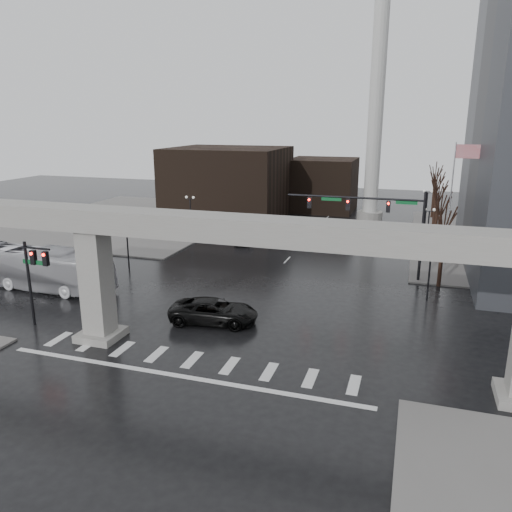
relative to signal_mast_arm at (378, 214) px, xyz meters
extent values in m
plane|color=black|center=(-8.99, -18.80, -5.83)|extent=(160.00, 160.00, 0.00)
cube|color=slate|center=(-34.99, 17.20, -5.75)|extent=(28.00, 36.00, 0.15)
cube|color=gray|center=(-8.99, -18.80, 2.17)|extent=(48.00, 2.20, 1.40)
cube|color=gray|center=(-15.99, -18.80, -2.18)|extent=(1.60, 1.60, 7.30)
cube|color=gray|center=(-15.99, -18.80, -5.58)|extent=(2.60, 2.60, 0.50)
cube|color=black|center=(-22.99, 23.20, -0.83)|extent=(16.00, 14.00, 10.00)
cube|color=black|center=(-10.99, 33.20, -1.83)|extent=(10.00, 10.00, 8.00)
cylinder|color=#BAB9B5|center=(-2.99, 27.20, 9.17)|extent=(2.00, 2.00, 30.00)
cylinder|color=gray|center=(-2.99, 27.20, -5.23)|extent=(3.60, 3.60, 1.20)
cylinder|color=black|center=(3.81, 0.00, -1.83)|extent=(0.24, 0.24, 8.00)
cylinder|color=black|center=(-2.19, 0.00, 1.37)|extent=(12.00, 0.18, 0.18)
cube|color=black|center=(0.81, 0.00, 0.72)|extent=(0.35, 0.30, 1.00)
cube|color=black|center=(-2.69, 0.00, 0.72)|extent=(0.35, 0.30, 1.00)
cube|color=black|center=(-6.19, 0.00, 0.72)|extent=(0.35, 0.30, 1.00)
sphere|color=#FF0C05|center=(0.81, -0.18, 1.02)|extent=(0.20, 0.20, 0.20)
cube|color=#0C5A29|center=(2.31, 0.00, 1.17)|extent=(1.80, 0.05, 0.35)
cube|color=#0C5A29|center=(-4.19, 0.00, 1.17)|extent=(1.80, 0.05, 0.35)
cylinder|color=black|center=(-21.79, -18.30, -2.83)|extent=(0.20, 0.20, 6.00)
cylinder|color=black|center=(-20.79, -18.30, -0.23)|extent=(2.00, 0.14, 0.14)
cube|color=black|center=(-21.19, -18.30, -0.88)|extent=(0.35, 0.30, 1.00)
cube|color=black|center=(-20.19, -18.30, -0.88)|extent=(0.35, 0.30, 1.00)
cube|color=#0C5A29|center=(-21.29, -18.30, -1.23)|extent=(1.60, 0.05, 0.30)
cylinder|color=silver|center=(6.01, 3.20, 0.17)|extent=(0.12, 0.12, 12.00)
cube|color=red|center=(7.01, 3.20, 5.37)|extent=(2.00, 0.03, 1.20)
cylinder|color=black|center=(4.51, -4.80, -3.43)|extent=(0.14, 0.14, 4.80)
cube|color=black|center=(4.51, -4.80, -1.08)|extent=(0.90, 0.06, 0.06)
sphere|color=silver|center=(4.06, -4.80, -0.88)|extent=(0.32, 0.32, 0.32)
sphere|color=silver|center=(4.96, -4.80, -0.88)|extent=(0.32, 0.32, 0.32)
cylinder|color=black|center=(4.51, 9.20, -3.43)|extent=(0.14, 0.14, 4.80)
cube|color=black|center=(4.51, 9.20, -1.08)|extent=(0.90, 0.06, 0.06)
sphere|color=silver|center=(4.06, 9.20, -0.88)|extent=(0.32, 0.32, 0.32)
sphere|color=silver|center=(4.96, 9.20, -0.88)|extent=(0.32, 0.32, 0.32)
cylinder|color=black|center=(4.51, 23.20, -3.43)|extent=(0.14, 0.14, 4.80)
cube|color=black|center=(4.51, 23.20, -1.08)|extent=(0.90, 0.06, 0.06)
sphere|color=silver|center=(4.06, 23.20, -0.88)|extent=(0.32, 0.32, 0.32)
sphere|color=silver|center=(4.96, 23.20, -0.88)|extent=(0.32, 0.32, 0.32)
cylinder|color=black|center=(-22.49, -4.80, -3.43)|extent=(0.14, 0.14, 4.80)
cube|color=black|center=(-22.49, -4.80, -1.08)|extent=(0.90, 0.06, 0.06)
sphere|color=silver|center=(-22.94, -4.80, -0.88)|extent=(0.32, 0.32, 0.32)
sphere|color=silver|center=(-22.04, -4.80, -0.88)|extent=(0.32, 0.32, 0.32)
cylinder|color=black|center=(-22.49, 9.20, -3.43)|extent=(0.14, 0.14, 4.80)
cube|color=black|center=(-22.49, 9.20, -1.08)|extent=(0.90, 0.06, 0.06)
sphere|color=silver|center=(-22.94, 9.20, -0.88)|extent=(0.32, 0.32, 0.32)
sphere|color=silver|center=(-22.04, 9.20, -0.88)|extent=(0.32, 0.32, 0.32)
cylinder|color=black|center=(-22.49, 23.20, -3.43)|extent=(0.14, 0.14, 4.80)
cube|color=black|center=(-22.49, 23.20, -1.08)|extent=(0.90, 0.06, 0.06)
sphere|color=silver|center=(-22.94, 23.20, -0.88)|extent=(0.32, 0.32, 0.32)
sphere|color=silver|center=(-22.04, 23.20, -0.88)|extent=(0.32, 0.32, 0.32)
cylinder|color=black|center=(5.51, -0.80, -3.55)|extent=(0.34, 0.34, 4.55)
cylinder|color=black|center=(5.51, -0.80, 0.18)|extent=(0.12, 1.52, 2.98)
cylinder|color=black|center=(6.01, -0.55, -0.05)|extent=(0.83, 1.14, 2.51)
cylinder|color=black|center=(5.51, 7.20, -3.50)|extent=(0.34, 0.34, 4.66)
cylinder|color=black|center=(5.51, 7.20, 0.32)|extent=(0.12, 1.55, 3.05)
cylinder|color=black|center=(6.01, 7.45, 0.08)|extent=(0.85, 1.16, 2.57)
cylinder|color=black|center=(5.51, 15.20, -3.45)|extent=(0.34, 0.34, 4.76)
cylinder|color=black|center=(5.51, 15.20, 0.46)|extent=(0.12, 1.59, 3.11)
cylinder|color=black|center=(6.01, 15.45, 0.22)|extent=(0.86, 1.18, 2.62)
cylinder|color=black|center=(5.51, 23.20, -3.40)|extent=(0.34, 0.34, 4.87)
cylinder|color=black|center=(5.51, 23.20, 0.60)|extent=(0.12, 1.62, 3.18)
cylinder|color=black|center=(6.01, 23.45, 0.35)|extent=(0.88, 1.20, 2.68)
cylinder|color=black|center=(5.51, 31.20, -3.34)|extent=(0.34, 0.34, 4.97)
cylinder|color=black|center=(5.51, 31.20, 0.74)|extent=(0.12, 1.65, 3.25)
cylinder|color=black|center=(6.01, 31.45, 0.48)|extent=(0.89, 1.23, 2.74)
imported|color=black|center=(-9.91, -14.16, -4.97)|extent=(6.54, 3.72, 1.72)
imported|color=silver|center=(-26.44, -11.75, -4.04)|extent=(12.94, 3.58, 3.57)
imported|color=black|center=(-15.39, 8.63, -5.03)|extent=(2.45, 4.90, 1.60)
camera|label=1|loc=(2.91, -44.48, 8.11)|focal=35.00mm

